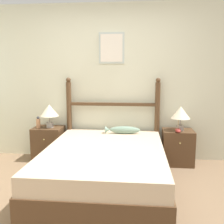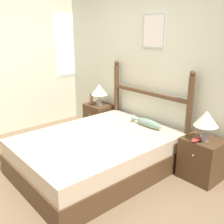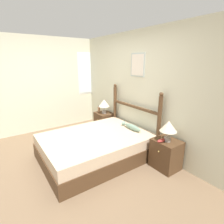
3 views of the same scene
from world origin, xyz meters
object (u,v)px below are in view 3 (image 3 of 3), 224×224
at_px(table_lamp_left, 104,104).
at_px(table_lamp_right, 169,127).
at_px(fish_pillow, 132,127).
at_px(bottle, 99,109).
at_px(bed, 96,146).
at_px(nightstand_right, 166,154).
at_px(model_boat, 161,140).
at_px(nightstand_left, 104,122).

xyz_separation_m(table_lamp_left, table_lamp_right, (2.09, -0.01, 0.00)).
bearing_deg(fish_pillow, bottle, 179.81).
xyz_separation_m(bed, fish_pillow, (0.18, 0.78, 0.31)).
bearing_deg(nightstand_right, bed, -140.62).
bearing_deg(table_lamp_left, model_boat, -3.09).
bearing_deg(nightstand_right, table_lamp_left, -179.52).
distance_m(nightstand_left, nightstand_right, 2.11).
xyz_separation_m(nightstand_right, fish_pillow, (-0.87, -0.08, 0.28)).
bearing_deg(bed, bottle, 146.43).
relative_size(table_lamp_right, model_boat, 1.92).
relative_size(nightstand_left, fish_pillow, 1.00).
height_order(nightstand_left, nightstand_right, same).
bearing_deg(fish_pillow, nightstand_right, 5.38).
distance_m(bed, bottle, 1.48).
height_order(table_lamp_left, table_lamp_right, same).
distance_m(nightstand_left, bottle, 0.39).
distance_m(bottle, fish_pillow, 1.37).
xyz_separation_m(table_lamp_right, fish_pillow, (-0.89, -0.06, -0.27)).
bearing_deg(model_boat, table_lamp_right, 66.40).
height_order(nightstand_left, table_lamp_left, table_lamp_left).
distance_m(nightstand_right, fish_pillow, 0.92).
bearing_deg(nightstand_left, bottle, -149.84).
distance_m(bed, model_boat, 1.31).
xyz_separation_m(table_lamp_left, fish_pillow, (1.20, -0.06, -0.27)).
height_order(nightstand_right, table_lamp_right, table_lamp_right).
relative_size(bed, bottle, 10.79).
bearing_deg(fish_pillow, table_lamp_left, 176.91).
bearing_deg(model_boat, table_lamp_left, 176.91).
relative_size(bed, nightstand_right, 3.81).
relative_size(nightstand_left, table_lamp_right, 1.44).
relative_size(bed, table_lamp_left, 5.48).
bearing_deg(fish_pillow, bed, -103.15).
xyz_separation_m(table_lamp_left, model_boat, (2.05, -0.11, -0.24)).
xyz_separation_m(bed, model_boat, (1.03, 0.74, 0.33)).
xyz_separation_m(nightstand_left, table_lamp_right, (2.13, -0.03, 0.55)).
height_order(table_lamp_right, bottle, table_lamp_right).
bearing_deg(nightstand_left, fish_pillow, -3.79).
distance_m(bed, table_lamp_right, 1.48).
bearing_deg(bottle, nightstand_right, 1.98).
bearing_deg(bottle, nightstand_left, 30.16).
bearing_deg(fish_pillow, model_boat, -3.09).
height_order(bed, nightstand_right, nightstand_right).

